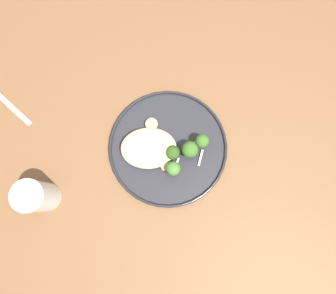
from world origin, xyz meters
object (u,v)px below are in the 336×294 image
at_px(broccoli_floret_near_rim, 190,150).
at_px(dinner_fork, 3,99).
at_px(dinner_plate, 168,148).
at_px(seared_scallop_tilted_round, 161,138).
at_px(seared_scallop_right_edge, 148,151).
at_px(broccoli_floret_beside_noodles, 173,153).
at_px(broccoli_floret_right_tilted, 175,169).
at_px(broccoli_floret_rear_charred, 202,141).
at_px(seared_scallop_on_noodles, 150,162).
at_px(seared_scallop_rear_pale, 163,150).
at_px(seared_scallop_left_edge, 152,124).
at_px(seared_scallop_large_seared, 166,166).
at_px(water_glass, 39,196).

xyz_separation_m(broccoli_floret_near_rim, dinner_fork, (0.47, -0.15, -0.04)).
height_order(dinner_plate, seared_scallop_tilted_round, seared_scallop_tilted_round).
distance_m(seared_scallop_right_edge, broccoli_floret_beside_noodles, 0.06).
relative_size(broccoli_floret_right_tilted, broccoli_floret_rear_charred, 0.92).
bearing_deg(seared_scallop_on_noodles, dinner_fork, -25.16).
bearing_deg(broccoli_floret_right_tilted, seared_scallop_on_noodles, -18.83).
distance_m(seared_scallop_right_edge, seared_scallop_tilted_round, 0.05).
height_order(seared_scallop_right_edge, seared_scallop_tilted_round, seared_scallop_tilted_round).
relative_size(seared_scallop_rear_pale, broccoli_floret_right_tilted, 0.59).
relative_size(broccoli_floret_near_rim, broccoli_floret_beside_noodles, 1.22).
distance_m(seared_scallop_right_edge, dinner_fork, 0.40).
bearing_deg(seared_scallop_on_noodles, seared_scallop_tilted_round, -113.86).
xyz_separation_m(dinner_plate, broccoli_floret_beside_noodles, (-0.01, 0.02, 0.03)).
distance_m(seared_scallop_tilted_round, broccoli_floret_right_tilted, 0.09).
bearing_deg(seared_scallop_left_edge, seared_scallop_rear_pale, 111.96).
bearing_deg(dinner_fork, seared_scallop_large_seared, 155.69).
bearing_deg(dinner_plate, seared_scallop_left_edge, -56.19).
bearing_deg(seared_scallop_large_seared, broccoli_floret_beside_noodles, -122.40).
bearing_deg(seared_scallop_right_edge, seared_scallop_on_noodles, 103.58).
xyz_separation_m(broccoli_floret_near_rim, broccoli_floret_beside_noodles, (0.04, 0.01, -0.01)).
bearing_deg(broccoli_floret_beside_noodles, seared_scallop_right_edge, -8.34).
relative_size(seared_scallop_tilted_round, dinner_fork, 0.20).
distance_m(seared_scallop_tilted_round, broccoli_floret_rear_charred, 0.10).
relative_size(seared_scallop_tilted_round, broccoli_floret_right_tilted, 0.58).
bearing_deg(seared_scallop_large_seared, seared_scallop_rear_pale, -80.82).
relative_size(seared_scallop_right_edge, broccoli_floret_right_tilted, 0.45).
bearing_deg(dinner_plate, seared_scallop_right_edge, 10.90).
distance_m(seared_scallop_on_noodles, seared_scallop_tilted_round, 0.06).
bearing_deg(seared_scallop_on_noodles, broccoli_floret_rear_charred, -160.82).
height_order(seared_scallop_tilted_round, seared_scallop_rear_pale, seared_scallop_rear_pale).
relative_size(dinner_plate, dinner_fork, 1.96).
height_order(seared_scallop_tilted_round, dinner_fork, seared_scallop_tilted_round).
relative_size(seared_scallop_right_edge, seared_scallop_rear_pale, 0.77).
height_order(seared_scallop_on_noodles, broccoli_floret_near_rim, broccoli_floret_near_rim).
height_order(dinner_plate, broccoli_floret_right_tilted, broccoli_floret_right_tilted).
xyz_separation_m(seared_scallop_on_noodles, seared_scallop_rear_pale, (-0.03, -0.03, 0.00)).
xyz_separation_m(broccoli_floret_near_rim, water_glass, (0.35, 0.10, 0.00)).
relative_size(seared_scallop_left_edge, dinner_fork, 0.20).
distance_m(seared_scallop_on_noodles, seared_scallop_large_seared, 0.04).
height_order(seared_scallop_left_edge, water_glass, water_glass).
distance_m(seared_scallop_left_edge, seared_scallop_right_edge, 0.07).
bearing_deg(broccoli_floret_beside_noodles, seared_scallop_tilted_round, -55.87).
bearing_deg(seared_scallop_rear_pale, seared_scallop_large_seared, 99.18).
distance_m(seared_scallop_rear_pale, broccoli_floret_rear_charred, 0.10).
distance_m(seared_scallop_rear_pale, seared_scallop_large_seared, 0.04).
relative_size(dinner_plate, seared_scallop_on_noodles, 9.32).
bearing_deg(water_glass, seared_scallop_tilted_round, -154.38).
bearing_deg(dinner_fork, seared_scallop_left_edge, 167.77).
bearing_deg(broccoli_floret_rear_charred, dinner_plate, 4.91).
relative_size(seared_scallop_tilted_round, seared_scallop_rear_pale, 0.98).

